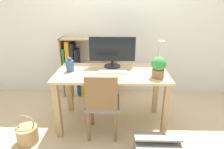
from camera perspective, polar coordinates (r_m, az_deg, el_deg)
ground_plane at (r=2.73m, az=-0.06°, el=-14.34°), size 10.00×10.00×0.00m
wall_back at (r=3.26m, az=0.49°, el=16.20°), size 8.00×0.05×2.60m
desk at (r=2.42m, az=-0.07°, el=-2.25°), size 1.40×0.71×0.76m
monitor at (r=2.50m, az=0.11°, el=7.26°), size 0.61×0.22×0.40m
keyboard at (r=2.34m, az=0.25°, el=0.81°), size 0.35×0.14×0.02m
vase at (r=2.43m, az=-12.71°, el=2.78°), size 0.10×0.10×0.19m
desk_lamp at (r=2.48m, az=14.35°, el=6.72°), size 0.10×0.19×0.38m
potted_plant at (r=2.21m, az=13.99°, el=2.30°), size 0.17×0.17×0.25m
chair at (r=2.25m, az=-2.95°, el=-8.65°), size 0.40×0.40×0.85m
bookshelf at (r=3.34m, az=-9.82°, el=1.00°), size 0.96×0.28×1.04m
basket at (r=2.57m, az=-24.37°, el=-16.15°), size 0.25×0.25×0.37m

